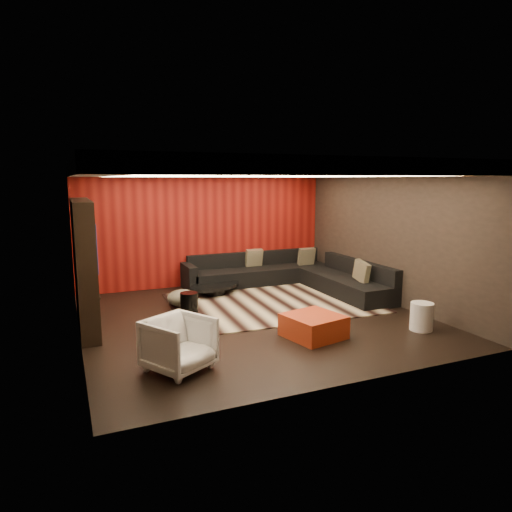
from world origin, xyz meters
name	(u,v)px	position (x,y,z in m)	size (l,w,h in m)	color
floor	(254,318)	(0.00, 0.00, -0.01)	(6.00, 6.00, 0.02)	black
ceiling	(254,163)	(0.00, 0.00, 2.81)	(6.00, 6.00, 0.02)	silver
wall_back	(205,227)	(0.00, 3.01, 1.40)	(6.00, 0.02, 2.80)	black
wall_left	(74,254)	(-3.01, 0.00, 1.40)	(0.02, 6.00, 2.80)	black
wall_right	(389,235)	(3.01, 0.00, 1.40)	(0.02, 6.00, 2.80)	black
red_feature_wall	(206,227)	(0.00, 2.97, 1.40)	(5.98, 0.05, 2.78)	#6B0C0A
soffit_back	(208,172)	(0.00, 2.70, 2.69)	(6.00, 0.60, 0.22)	silver
soffit_front	(340,166)	(0.00, -2.70, 2.69)	(6.00, 0.60, 0.22)	silver
soffit_left	(90,169)	(-2.70, 0.00, 2.69)	(0.60, 4.80, 0.22)	silver
soffit_right	(379,171)	(2.70, 0.00, 2.69)	(0.60, 4.80, 0.22)	silver
cove_back	(213,176)	(0.00, 2.36, 2.60)	(4.80, 0.08, 0.04)	#FFD899
cove_front	(325,174)	(0.00, -2.36, 2.60)	(4.80, 0.08, 0.04)	#FFD899
cove_left	(114,175)	(-2.36, 0.00, 2.60)	(0.08, 4.80, 0.04)	#FFD899
cove_right	(365,176)	(2.36, 0.00, 2.60)	(0.08, 4.80, 0.04)	#FFD899
tv_surround	(84,265)	(-2.85, 0.60, 1.10)	(0.30, 2.00, 2.20)	black
tv_screen	(93,244)	(-2.69, 0.60, 1.45)	(0.04, 1.30, 0.80)	black
tv_shelf	(96,287)	(-2.69, 0.60, 0.70)	(0.04, 1.60, 0.04)	black
rug	(271,303)	(0.72, 0.79, 0.01)	(4.00, 3.00, 0.02)	tan
coffee_table	(215,289)	(-0.13, 1.91, 0.13)	(1.28, 1.28, 0.22)	black
drum_stool	(189,303)	(-1.03, 0.72, 0.22)	(0.34, 0.34, 0.40)	black
striped_pouf	(182,298)	(-1.03, 1.27, 0.18)	(0.59, 0.59, 0.32)	#C0BA95
white_side_table	(422,316)	(2.35, -1.74, 0.24)	(0.38, 0.38, 0.48)	white
orange_ottoman	(314,326)	(0.50, -1.32, 0.18)	(0.83, 0.83, 0.37)	maroon
armchair	(179,344)	(-1.82, -1.75, 0.36)	(0.77, 0.79, 0.72)	white
sectional_sofa	(291,277)	(1.73, 1.86, 0.26)	(3.65, 3.50, 0.75)	black
throw_pillows	(305,261)	(2.06, 1.80, 0.62)	(1.70, 2.81, 0.50)	#B9AF88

